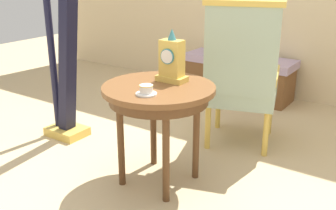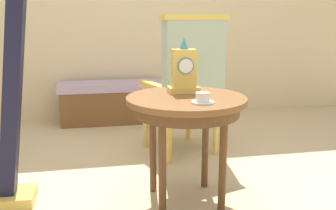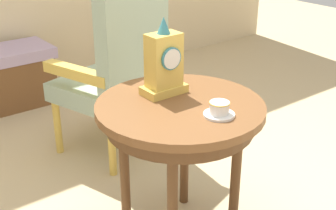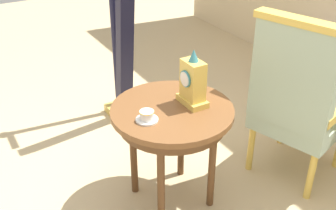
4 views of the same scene
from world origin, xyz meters
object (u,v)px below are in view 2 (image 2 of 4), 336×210
Objects in this scene: side_table at (186,110)px; armchair at (186,85)px; teacup_left at (203,98)px; window_bench at (114,102)px; mantel_clock at (184,71)px; harp at (3,89)px.

side_table is 0.62× the size of armchair.
armchair is (0.15, 0.98, -0.10)m from teacup_left.
side_table is at bearing -80.11° from window_bench.
teacup_left is 2.21m from window_bench.
window_bench is (-0.35, 1.82, -0.58)m from mantel_clock.
armchair reaches higher than teacup_left.
harp reaches higher than window_bench.
armchair is (0.20, 0.80, 0.01)m from side_table.
mantel_clock is 0.19× the size of harp.
mantel_clock is at bearing -2.48° from harp.
side_table is at bearing -103.79° from armchair.
mantel_clock is at bearing -79.06° from window_bench.
teacup_left is 0.37× the size of mantel_clock.
window_bench is (-0.53, 1.15, -0.37)m from armchair.
window_bench is at bearing 100.22° from teacup_left.
teacup_left is at bearing -76.29° from side_table.
teacup_left is at bearing -84.01° from mantel_clock.
harp reaches higher than mantel_clock.
teacup_left is 0.33m from mantel_clock.
mantel_clock is (-0.03, 0.31, 0.11)m from teacup_left.
mantel_clock is at bearing -105.25° from armchair.
armchair is at bearing -65.01° from window_bench.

